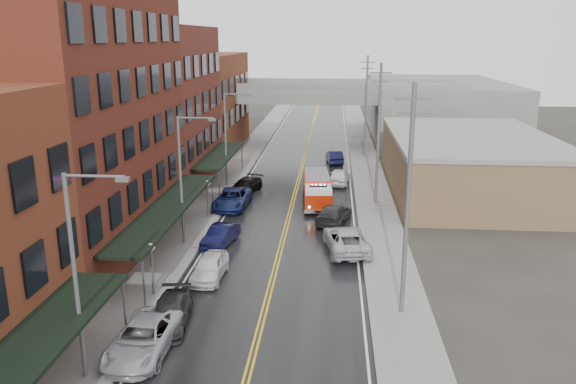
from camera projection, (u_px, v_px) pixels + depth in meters
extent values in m
cube|color=black|center=(288.00, 220.00, 44.40)|extent=(11.00, 160.00, 0.02)
cube|color=slate|center=(197.00, 217.00, 44.96)|extent=(3.00, 160.00, 0.15)
cube|color=slate|center=(381.00, 222.00, 43.81)|extent=(3.00, 160.00, 0.15)
cube|color=gray|center=(218.00, 218.00, 44.83)|extent=(0.30, 160.00, 0.15)
cube|color=gray|center=(360.00, 221.00, 43.94)|extent=(0.30, 160.00, 0.15)
cube|color=#5E2118|center=(75.00, 117.00, 36.34)|extent=(9.00, 20.00, 18.00)
cube|color=maroon|center=(158.00, 108.00, 53.55)|extent=(9.00, 15.00, 15.00)
cube|color=brown|center=(201.00, 103.00, 70.75)|extent=(9.00, 20.00, 12.00)
cube|color=brown|center=(468.00, 165.00, 52.08)|extent=(14.00, 22.00, 5.00)
cube|color=slate|center=(436.00, 109.00, 80.34)|extent=(18.00, 30.00, 8.00)
cube|color=black|center=(8.00, 370.00, 19.23)|extent=(2.60, 16.00, 0.18)
cylinder|color=slate|center=(124.00, 308.00, 26.83)|extent=(0.10, 0.10, 3.00)
cube|color=black|center=(168.00, 208.00, 37.48)|extent=(2.60, 18.00, 0.18)
cylinder|color=slate|center=(144.00, 283.00, 29.52)|extent=(0.10, 0.10, 3.00)
cylinder|color=slate|center=(213.00, 195.00, 46.05)|extent=(0.10, 0.10, 3.00)
cube|color=black|center=(220.00, 155.00, 54.29)|extent=(2.60, 13.00, 0.18)
cylinder|color=slate|center=(219.00, 186.00, 48.74)|extent=(0.10, 0.10, 3.00)
cylinder|color=slate|center=(242.00, 157.00, 60.45)|extent=(0.10, 0.10, 3.00)
cylinder|color=#59595B|center=(152.00, 273.00, 31.09)|extent=(0.14, 0.14, 2.80)
sphere|color=silver|center=(151.00, 247.00, 30.69)|extent=(0.44, 0.44, 0.44)
cylinder|color=#59595B|center=(208.00, 202.00, 44.54)|extent=(0.14, 0.14, 2.80)
sphere|color=silver|center=(207.00, 183.00, 44.14)|extent=(0.44, 0.44, 0.44)
cylinder|color=#59595B|center=(75.00, 281.00, 22.61)|extent=(0.18, 0.18, 9.00)
cylinder|color=#59595B|center=(94.00, 176.00, 21.34)|extent=(2.40, 0.12, 0.12)
cube|color=#59595B|center=(123.00, 179.00, 21.28)|extent=(0.50, 0.22, 0.18)
cylinder|color=#59595B|center=(181.00, 183.00, 37.98)|extent=(0.18, 0.18, 9.00)
cylinder|color=#59595B|center=(195.00, 118.00, 36.71)|extent=(2.40, 0.12, 0.12)
cube|color=#59595B|center=(212.00, 120.00, 36.65)|extent=(0.50, 0.22, 0.18)
cylinder|color=#59595B|center=(226.00, 141.00, 53.35)|extent=(0.18, 0.18, 9.00)
cylinder|color=#59595B|center=(237.00, 94.00, 52.08)|extent=(2.40, 0.12, 0.12)
cube|color=#59595B|center=(249.00, 95.00, 52.02)|extent=(0.50, 0.22, 0.18)
cylinder|color=#59595B|center=(408.00, 204.00, 27.83)|extent=(0.24, 0.24, 12.00)
cube|color=#59595B|center=(414.00, 99.00, 26.44)|extent=(1.80, 0.12, 0.12)
cube|color=#59595B|center=(413.00, 114.00, 26.63)|extent=(1.40, 0.12, 0.12)
cylinder|color=#59595B|center=(378.00, 136.00, 47.04)|extent=(0.24, 0.24, 12.00)
cube|color=#59595B|center=(381.00, 73.00, 45.65)|extent=(1.80, 0.12, 0.12)
cube|color=#59595B|center=(381.00, 82.00, 45.84)|extent=(1.40, 0.12, 0.12)
cylinder|color=#59595B|center=(366.00, 107.00, 66.25)|extent=(0.24, 0.24, 12.00)
cube|color=#59595B|center=(368.00, 62.00, 64.86)|extent=(1.80, 0.12, 0.12)
cube|color=#59595B|center=(367.00, 68.00, 65.05)|extent=(1.40, 0.12, 0.12)
cube|color=slate|center=(308.00, 95.00, 73.34)|extent=(40.00, 10.00, 1.50)
cube|color=slate|center=(226.00, 122.00, 75.21)|extent=(1.60, 8.00, 6.00)
cube|color=slate|center=(392.00, 124.00, 73.47)|extent=(1.60, 8.00, 6.00)
cube|color=#A81F07|center=(316.00, 186.00, 49.31)|extent=(2.59, 5.07, 1.88)
cube|color=#A81F07|center=(318.00, 200.00, 46.02)|extent=(2.40, 2.48, 1.34)
cube|color=silver|center=(318.00, 189.00, 45.78)|extent=(2.28, 2.30, 0.45)
cube|color=black|center=(318.00, 196.00, 46.12)|extent=(2.35, 1.59, 0.72)
cube|color=slate|center=(317.00, 174.00, 49.02)|extent=(2.34, 4.69, 0.27)
cube|color=black|center=(318.00, 186.00, 45.70)|extent=(1.44, 0.36, 0.13)
sphere|color=#FF0C0C|center=(312.00, 185.00, 45.69)|extent=(0.18, 0.18, 0.18)
sphere|color=#1933FF|center=(324.00, 185.00, 45.68)|extent=(0.18, 0.18, 0.18)
cylinder|color=black|center=(306.00, 208.00, 46.12)|extent=(0.91, 0.38, 0.89)
cylinder|color=black|center=(330.00, 208.00, 46.11)|extent=(0.91, 0.38, 0.89)
cylinder|color=black|center=(305.00, 197.00, 49.14)|extent=(0.91, 0.38, 0.89)
cylinder|color=black|center=(328.00, 198.00, 49.12)|extent=(0.91, 0.38, 0.89)
cylinder|color=black|center=(305.00, 191.00, 51.29)|extent=(0.91, 0.38, 0.89)
cylinder|color=black|center=(326.00, 191.00, 51.27)|extent=(0.91, 0.38, 0.89)
imported|color=#A9ABB1|center=(143.00, 338.00, 25.58)|extent=(2.66, 5.46, 1.50)
imported|color=#242426|center=(170.00, 313.00, 28.07)|extent=(2.32, 4.73, 1.32)
imported|color=silver|center=(210.00, 267.00, 33.56)|extent=(1.88, 4.34, 1.46)
imported|color=black|center=(221.00, 236.00, 38.98)|extent=(2.24, 4.41, 1.39)
imported|color=#151E4F|center=(232.00, 199.00, 47.47)|extent=(2.83, 5.76, 1.57)
imported|color=black|center=(245.00, 186.00, 52.11)|extent=(3.20, 4.99, 1.35)
imported|color=#B4B7BD|center=(346.00, 240.00, 37.89)|extent=(3.49, 6.06, 1.59)
imported|color=#252427|center=(334.00, 214.00, 43.74)|extent=(3.19, 5.31, 1.44)
imported|color=white|center=(339.00, 176.00, 55.21)|extent=(2.37, 4.74, 1.55)
imported|color=black|center=(334.00, 157.00, 64.33)|extent=(2.16, 4.67, 1.48)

